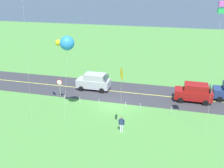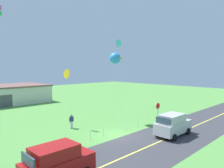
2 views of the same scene
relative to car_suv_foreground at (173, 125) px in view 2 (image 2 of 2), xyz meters
The scene contains 16 objects.
ground_plane 5.75m from the car_suv_foreground, 135.48° to the left, with size 120.00×120.00×0.10m, color #549342.
asphalt_road 4.17m from the car_suv_foreground, behind, with size 120.00×7.00×0.00m, color #38383D.
road_centre_stripe 4.17m from the car_suv_foreground, behind, with size 120.00×0.16×0.00m, color #E5E04C.
car_suv_foreground is the anchor object (origin of this frame).
car_parked_west_near 12.91m from the car_suv_foreground, behind, with size 4.40×2.12×2.24m.
stop_sign 5.01m from the car_suv_foreground, 50.71° to the left, with size 0.76×0.08×2.56m.
person_adult_near 11.10m from the car_suv_foreground, 121.86° to the left, with size 0.58×0.22×1.60m.
kite_red_low 12.77m from the car_suv_foreground, 120.11° to the left, with size 0.33×1.29×6.77m.
kite_yellow_high 10.68m from the car_suv_foreground, 90.58° to the left, with size 1.90×1.40×8.82m.
kite_green_far 21.41m from the car_suv_foreground, 60.46° to the left, with size 0.75×2.72×12.11m.
fence_post_0 11.40m from the car_suv_foreground, 155.94° to the left, with size 0.05×0.05×0.90m, color silver.
fence_post_1 8.41m from the car_suv_foreground, 146.38° to the left, with size 0.05×0.05×0.90m, color silver.
fence_post_2 7.06m from the car_suv_foreground, 138.67° to the left, with size 0.05×0.05×0.90m, color silver.
fence_post_3 5.16m from the car_suv_foreground, 114.78° to the left, with size 0.05×0.05×0.90m, color silver.
fence_post_4 4.70m from the car_suv_foreground, 86.78° to the left, with size 0.05×0.05×0.90m, color silver.
fence_post_5 5.19m from the car_suv_foreground, 64.59° to the left, with size 0.05×0.05×0.90m, color silver.
Camera 2 is at (-15.40, -14.80, 6.94)m, focal length 34.32 mm.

